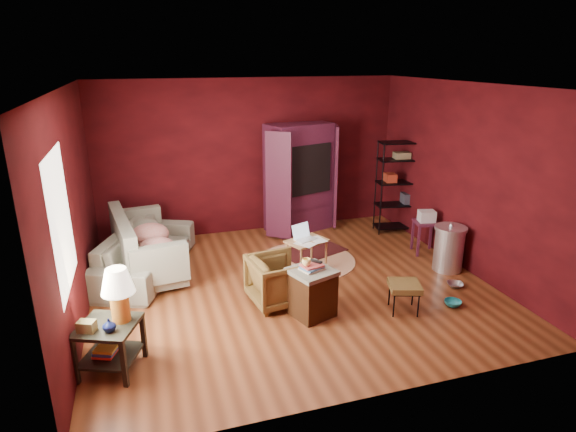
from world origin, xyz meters
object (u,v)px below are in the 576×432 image
at_px(hamper, 312,291).
at_px(laptop_desk, 306,243).
at_px(tv_armoire, 300,176).
at_px(wire_shelving, 400,183).
at_px(side_table, 113,310).
at_px(sofa, 145,245).
at_px(armchair, 278,278).

distance_m(hamper, laptop_desk, 1.33).
relative_size(tv_armoire, wire_shelving, 1.18).
bearing_deg(side_table, hamper, 10.48).
distance_m(sofa, side_table, 2.42).
relative_size(side_table, tv_armoire, 0.56).
bearing_deg(laptop_desk, armchair, -151.85).
bearing_deg(armchair, wire_shelving, -62.95).
bearing_deg(sofa, hamper, -112.21).
bearing_deg(wire_shelving, hamper, -127.63).
xyz_separation_m(sofa, tv_armoire, (2.84, 1.12, 0.60)).
bearing_deg(hamper, sofa, 135.27).
bearing_deg(armchair, sofa, 39.70).
height_order(side_table, tv_armoire, tv_armoire).
distance_m(laptop_desk, wire_shelving, 2.58).
distance_m(armchair, laptop_desk, 1.10).
relative_size(side_table, hamper, 1.57).
relative_size(hamper, tv_armoire, 0.36).
bearing_deg(wire_shelving, tv_armoire, 169.65).
height_order(laptop_desk, tv_armoire, tv_armoire).
xyz_separation_m(side_table, wire_shelving, (4.94, 2.88, 0.26)).
distance_m(armchair, tv_armoire, 2.98).
bearing_deg(side_table, tv_armoire, 47.66).
bearing_deg(hamper, side_table, -169.52).
xyz_separation_m(armchair, hamper, (0.32, -0.43, -0.03)).
relative_size(armchair, wire_shelving, 0.42).
bearing_deg(side_table, armchair, 23.13).
distance_m(hamper, tv_armoire, 3.27).
bearing_deg(hamper, wire_shelving, 43.13).
distance_m(sofa, armchair, 2.25).
bearing_deg(hamper, armchair, 126.95).
relative_size(sofa, side_table, 2.00).
xyz_separation_m(laptop_desk, tv_armoire, (0.50, 1.80, 0.59)).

